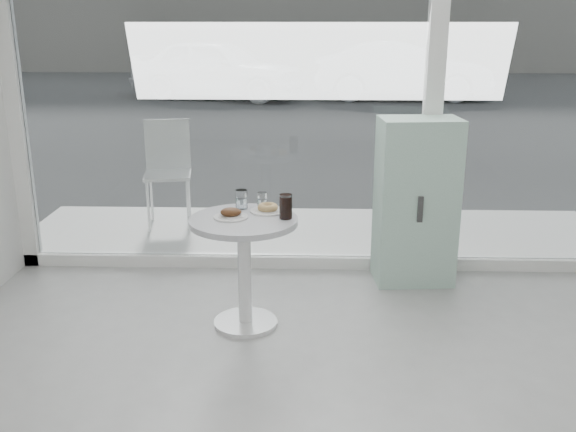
{
  "coord_description": "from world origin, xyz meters",
  "views": [
    {
      "loc": [
        -0.08,
        -2.11,
        2.02
      ],
      "look_at": [
        -0.2,
        1.7,
        0.85
      ],
      "focal_mm": 40.0,
      "sensor_mm": 36.0,
      "label": 1
    }
  ],
  "objects_px": {
    "mint_cabinet": "(416,202)",
    "main_table": "(244,250)",
    "cola_glass": "(286,207)",
    "patio_chair": "(168,166)",
    "water_tumbler_b": "(262,201)",
    "plate_fritter": "(231,214)",
    "car_white": "(218,69)",
    "car_silver": "(402,71)",
    "water_tumbler_a": "(241,200)",
    "plate_donut": "(268,209)"
  },
  "relations": [
    {
      "from": "water_tumbler_a",
      "to": "plate_fritter",
      "type": "bearing_deg",
      "value": -101.88
    },
    {
      "from": "plate_donut",
      "to": "patio_chair",
      "type": "bearing_deg",
      "value": 119.08
    },
    {
      "from": "main_table",
      "to": "water_tumbler_b",
      "type": "distance_m",
      "value": 0.38
    },
    {
      "from": "plate_donut",
      "to": "car_white",
      "type": "bearing_deg",
      "value": 99.29
    },
    {
      "from": "plate_fritter",
      "to": "water_tumbler_a",
      "type": "xyz_separation_m",
      "value": [
        0.05,
        0.22,
        0.03
      ]
    },
    {
      "from": "car_white",
      "to": "water_tumbler_a",
      "type": "bearing_deg",
      "value": -154.4
    },
    {
      "from": "car_white",
      "to": "cola_glass",
      "type": "bearing_deg",
      "value": -153.22
    },
    {
      "from": "car_silver",
      "to": "plate_fritter",
      "type": "height_order",
      "value": "car_silver"
    },
    {
      "from": "water_tumbler_b",
      "to": "cola_glass",
      "type": "xyz_separation_m",
      "value": [
        0.17,
        -0.24,
        0.03
      ]
    },
    {
      "from": "patio_chair",
      "to": "cola_glass",
      "type": "xyz_separation_m",
      "value": [
        1.25,
        -2.16,
        0.21
      ]
    },
    {
      "from": "water_tumbler_a",
      "to": "water_tumbler_b",
      "type": "distance_m",
      "value": 0.14
    },
    {
      "from": "patio_chair",
      "to": "car_white",
      "type": "height_order",
      "value": "car_white"
    },
    {
      "from": "plate_donut",
      "to": "cola_glass",
      "type": "relative_size",
      "value": 1.46
    },
    {
      "from": "plate_fritter",
      "to": "plate_donut",
      "type": "bearing_deg",
      "value": 32.7
    },
    {
      "from": "car_white",
      "to": "car_silver",
      "type": "distance_m",
      "value": 4.84
    },
    {
      "from": "main_table",
      "to": "mint_cabinet",
      "type": "relative_size",
      "value": 0.59
    },
    {
      "from": "plate_fritter",
      "to": "water_tumbler_b",
      "type": "height_order",
      "value": "water_tumbler_b"
    },
    {
      "from": "cola_glass",
      "to": "water_tumbler_b",
      "type": "bearing_deg",
      "value": 125.6
    },
    {
      "from": "patio_chair",
      "to": "plate_fritter",
      "type": "height_order",
      "value": "patio_chair"
    },
    {
      "from": "mint_cabinet",
      "to": "patio_chair",
      "type": "relative_size",
      "value": 1.27
    },
    {
      "from": "cola_glass",
      "to": "patio_chair",
      "type": "bearing_deg",
      "value": 119.98
    },
    {
      "from": "patio_chair",
      "to": "plate_fritter",
      "type": "bearing_deg",
      "value": -76.4
    },
    {
      "from": "plate_fritter",
      "to": "cola_glass",
      "type": "relative_size",
      "value": 1.39
    },
    {
      "from": "plate_donut",
      "to": "plate_fritter",
      "type": "bearing_deg",
      "value": -147.3
    },
    {
      "from": "patio_chair",
      "to": "car_white",
      "type": "bearing_deg",
      "value": 86.55
    },
    {
      "from": "main_table",
      "to": "patio_chair",
      "type": "xyz_separation_m",
      "value": [
        -0.97,
        2.17,
        0.08
      ]
    },
    {
      "from": "mint_cabinet",
      "to": "car_white",
      "type": "distance_m",
      "value": 12.87
    },
    {
      "from": "mint_cabinet",
      "to": "plate_donut",
      "type": "relative_size",
      "value": 5.49
    },
    {
      "from": "car_silver",
      "to": "cola_glass",
      "type": "bearing_deg",
      "value": 170.85
    },
    {
      "from": "main_table",
      "to": "plate_fritter",
      "type": "distance_m",
      "value": 0.26
    },
    {
      "from": "plate_fritter",
      "to": "water_tumbler_a",
      "type": "height_order",
      "value": "water_tumbler_a"
    },
    {
      "from": "main_table",
      "to": "car_white",
      "type": "height_order",
      "value": "car_white"
    },
    {
      "from": "plate_fritter",
      "to": "plate_donut",
      "type": "relative_size",
      "value": 0.95
    },
    {
      "from": "car_silver",
      "to": "water_tumbler_b",
      "type": "xyz_separation_m",
      "value": [
        -2.73,
        -12.95,
        0.07
      ]
    },
    {
      "from": "plate_fritter",
      "to": "cola_glass",
      "type": "height_order",
      "value": "cola_glass"
    },
    {
      "from": "mint_cabinet",
      "to": "patio_chair",
      "type": "bearing_deg",
      "value": 144.72
    },
    {
      "from": "plate_fritter",
      "to": "cola_glass",
      "type": "distance_m",
      "value": 0.36
    },
    {
      "from": "water_tumbler_b",
      "to": "cola_glass",
      "type": "relative_size",
      "value": 0.69
    },
    {
      "from": "car_white",
      "to": "car_silver",
      "type": "height_order",
      "value": "car_white"
    },
    {
      "from": "patio_chair",
      "to": "water_tumbler_a",
      "type": "relative_size",
      "value": 7.69
    },
    {
      "from": "car_white",
      "to": "car_silver",
      "type": "bearing_deg",
      "value": -74.15
    },
    {
      "from": "mint_cabinet",
      "to": "water_tumbler_b",
      "type": "relative_size",
      "value": 11.7
    },
    {
      "from": "mint_cabinet",
      "to": "patio_chair",
      "type": "distance_m",
      "value": 2.6
    },
    {
      "from": "patio_chair",
      "to": "cola_glass",
      "type": "height_order",
      "value": "patio_chair"
    },
    {
      "from": "patio_chair",
      "to": "plate_fritter",
      "type": "xyz_separation_m",
      "value": [
        0.89,
        -2.16,
        0.16
      ]
    },
    {
      "from": "plate_donut",
      "to": "water_tumbler_a",
      "type": "distance_m",
      "value": 0.2
    },
    {
      "from": "main_table",
      "to": "mint_cabinet",
      "type": "distance_m",
      "value": 1.53
    },
    {
      "from": "main_table",
      "to": "cola_glass",
      "type": "distance_m",
      "value": 0.41
    },
    {
      "from": "main_table",
      "to": "water_tumbler_a",
      "type": "relative_size",
      "value": 5.76
    },
    {
      "from": "mint_cabinet",
      "to": "main_table",
      "type": "bearing_deg",
      "value": -151.01
    }
  ]
}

